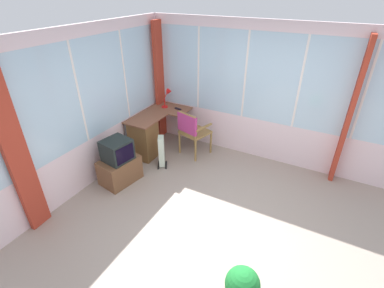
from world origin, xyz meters
The scene contains 13 objects.
ground centered at (0.00, 0.00, -0.03)m, with size 5.14×5.67×0.06m, color gray.
north_window_panel centered at (0.00, 2.37, 1.25)m, with size 4.14×0.07×2.50m.
east_window_panel centered at (2.10, 0.00, 1.25)m, with size 0.07×4.67×2.50m.
curtain_north_left centered at (-1.14, 2.29, 1.20)m, with size 0.29×0.07×2.40m, color #AE3624.
curtain_corner centered at (1.97, 2.24, 1.20)m, with size 0.29×0.07×2.40m, color #AE3624.
curtain_east_far centered at (2.02, -1.28, 1.20)m, with size 0.29×0.07×2.40m, color #AE3624.
desk centered at (1.07, 2.04, 0.41)m, with size 1.27×0.80×0.77m.
desk_lamp centered at (1.85, 1.97, 1.02)m, with size 0.23×0.19×0.38m.
tv_remote centered at (1.81, 1.73, 0.78)m, with size 0.04×0.15×0.02m, color black.
wooden_armchair centered at (1.48, 1.25, 0.59)m, with size 0.60×0.60×0.92m.
tv_on_stand centered at (0.18, 1.92, 0.35)m, with size 0.70×0.54×0.80m.
space_heater centered at (0.91, 1.56, 0.31)m, with size 0.29×0.26×0.61m.
potted_plant centered at (-0.86, -0.62, 0.24)m, with size 0.37×0.37×0.45m.
Camera 1 is at (-2.69, -1.00, 2.99)m, focal length 26.14 mm.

